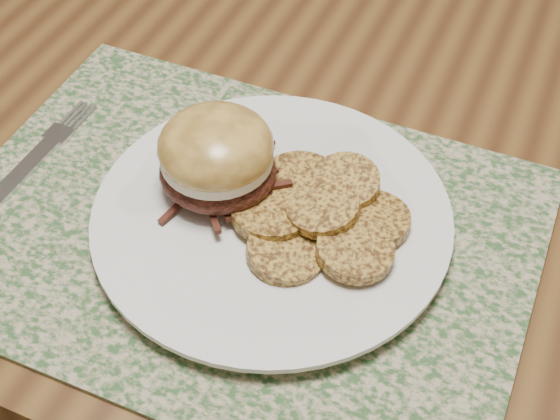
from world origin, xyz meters
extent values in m
plane|color=brown|center=(0.00, 0.00, 0.00)|extent=(3.50, 3.50, 0.00)
cube|color=brown|center=(0.00, 0.00, 0.73)|extent=(1.50, 0.90, 0.04)
cylinder|color=brown|center=(-0.69, 0.39, 0.35)|extent=(0.06, 0.06, 0.71)
cube|color=#2F522A|center=(0.00, -0.26, 0.75)|extent=(0.45, 0.33, 0.00)
cylinder|color=white|center=(0.02, -0.24, 0.76)|extent=(0.26, 0.26, 0.02)
ellipsoid|color=black|center=(-0.03, -0.23, 0.79)|extent=(0.10, 0.09, 0.04)
cylinder|color=beige|center=(-0.03, -0.23, 0.80)|extent=(0.09, 0.09, 0.01)
ellipsoid|color=#B6893C|center=(-0.03, -0.23, 0.81)|extent=(0.10, 0.10, 0.05)
cylinder|color=#AF8433|center=(0.03, -0.21, 0.77)|extent=(0.08, 0.08, 0.01)
cylinder|color=#AF8433|center=(0.07, -0.20, 0.78)|extent=(0.06, 0.06, 0.02)
cylinder|color=#AF8433|center=(0.09, -0.22, 0.77)|extent=(0.07, 0.07, 0.02)
cylinder|color=#AF8433|center=(0.03, -0.25, 0.78)|extent=(0.09, 0.09, 0.02)
cylinder|color=#AF8433|center=(0.06, -0.24, 0.79)|extent=(0.07, 0.07, 0.02)
cylinder|color=#AF8433|center=(0.10, -0.26, 0.78)|extent=(0.08, 0.08, 0.02)
cylinder|color=#AF8433|center=(0.05, -0.28, 0.77)|extent=(0.07, 0.07, 0.02)
cube|color=silver|center=(-0.19, -0.29, 0.76)|extent=(0.02, 0.13, 0.00)
cube|color=silver|center=(-0.19, -0.22, 0.76)|extent=(0.02, 0.02, 0.00)
camera|label=1|loc=(0.19, -0.60, 1.21)|focal=50.00mm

